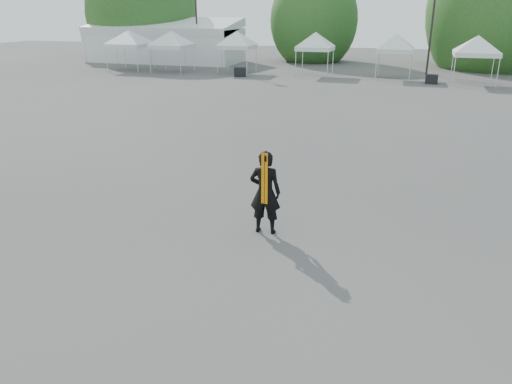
% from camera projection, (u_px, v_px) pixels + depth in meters
% --- Properties ---
extents(ground, '(120.00, 120.00, 0.00)m').
position_uv_depth(ground, '(312.00, 220.00, 12.71)').
color(ground, '#474442').
rests_on(ground, ground).
extents(marquee, '(15.00, 6.25, 4.23)m').
position_uv_depth(marquee, '(164.00, 41.00, 49.53)').
color(marquee, silver).
rests_on(marquee, ground).
extents(light_pole_west, '(0.60, 0.25, 10.30)m').
position_uv_depth(light_pole_west, '(196.00, 0.00, 46.20)').
color(light_pole_west, black).
rests_on(light_pole_west, ground).
extents(light_pole_east, '(0.60, 0.25, 9.80)m').
position_uv_depth(light_pole_east, '(435.00, 2.00, 38.61)').
color(light_pole_east, black).
rests_on(light_pole_east, ground).
extents(tree_far_w, '(4.80, 4.80, 7.30)m').
position_uv_depth(tree_far_w, '(142.00, 14.00, 52.45)').
color(tree_far_w, '#382314').
rests_on(tree_far_w, ground).
extents(tree_mid_w, '(4.16, 4.16, 6.33)m').
position_uv_depth(tree_mid_w, '(314.00, 20.00, 49.40)').
color(tree_mid_w, '#382314').
rests_on(tree_mid_w, ground).
extents(tree_mid_e, '(5.12, 5.12, 7.79)m').
position_uv_depth(tree_mid_e, '(504.00, 11.00, 43.43)').
color(tree_mid_e, '#382314').
rests_on(tree_mid_e, ground).
extents(tent_a, '(4.44, 4.44, 3.88)m').
position_uv_depth(tent_a, '(129.00, 33.00, 42.64)').
color(tent_a, silver).
rests_on(tent_a, ground).
extents(tent_b, '(4.18, 4.18, 3.88)m').
position_uv_depth(tent_b, '(171.00, 34.00, 41.15)').
color(tent_b, silver).
rests_on(tent_b, ground).
extents(tent_c, '(3.85, 3.85, 3.88)m').
position_uv_depth(tent_c, '(237.00, 34.00, 40.77)').
color(tent_c, silver).
rests_on(tent_c, ground).
extents(tent_d, '(3.85, 3.85, 3.88)m').
position_uv_depth(tent_d, '(316.00, 36.00, 39.06)').
color(tent_d, silver).
rests_on(tent_d, ground).
extents(tent_e, '(3.74, 3.74, 3.88)m').
position_uv_depth(tent_e, '(396.00, 37.00, 37.16)').
color(tent_e, silver).
rests_on(tent_e, ground).
extents(tent_f, '(4.19, 4.19, 3.88)m').
position_uv_depth(tent_f, '(478.00, 39.00, 34.34)').
color(tent_f, silver).
rests_on(tent_f, ground).
extents(man, '(0.77, 0.54, 2.03)m').
position_uv_depth(man, '(265.00, 192.00, 11.69)').
color(man, black).
rests_on(man, ground).
extents(crate_west, '(1.08, 0.94, 0.71)m').
position_uv_depth(crate_west, '(240.00, 72.00, 39.22)').
color(crate_west, black).
rests_on(crate_west, ground).
extents(crate_mid, '(0.88, 0.71, 0.64)m').
position_uv_depth(crate_mid, '(432.00, 79.00, 35.53)').
color(crate_mid, black).
rests_on(crate_mid, ground).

